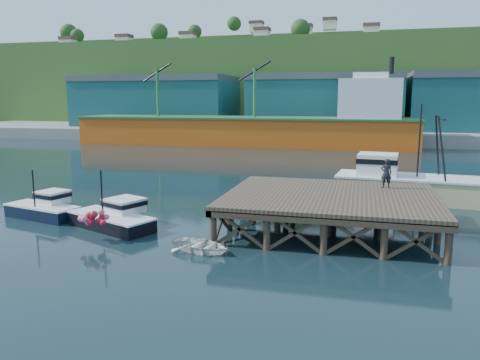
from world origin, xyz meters
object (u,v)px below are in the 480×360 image
(dinghy, at_px, (201,245))
(dockworker, at_px, (386,173))
(boat_black, at_px, (115,217))
(boat_navy, at_px, (45,207))
(trawler, at_px, (407,181))

(dinghy, bearing_deg, dockworker, -30.01)
(dockworker, bearing_deg, boat_black, 9.60)
(dockworker, bearing_deg, boat_navy, 1.72)
(trawler, distance_m, dinghy, 18.97)
(dinghy, bearing_deg, trawler, -18.70)
(boat_navy, height_order, trawler, trawler)
(boat_navy, bearing_deg, trawler, 39.47)
(boat_black, distance_m, dinghy, 7.09)
(boat_black, bearing_deg, trawler, 58.26)
(boat_black, relative_size, trawler, 0.55)
(boat_navy, distance_m, boat_black, 5.76)
(dinghy, bearing_deg, boat_black, 82.59)
(boat_black, xyz_separation_m, dinghy, (6.46, -2.92, -0.33))
(trawler, height_order, dinghy, trawler)
(boat_navy, xyz_separation_m, trawler, (23.13, 11.35, 0.84))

